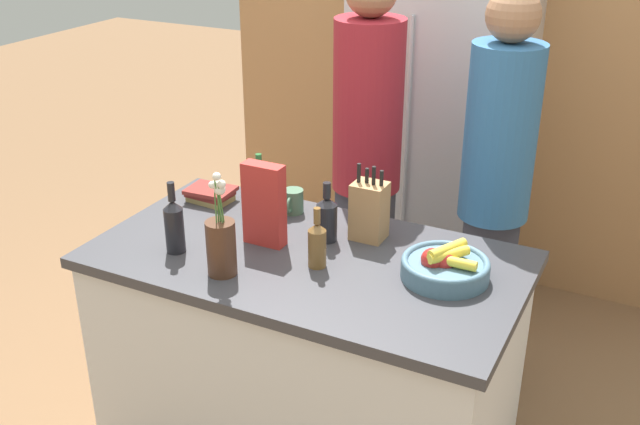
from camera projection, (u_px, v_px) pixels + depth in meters
name	position (u px, v px, depth m)	size (l,w,h in m)	color
kitchen_island	(308.00, 358.00, 2.81)	(1.51, 0.82, 0.89)	silver
back_wall_wood	(466.00, 40.00, 3.90)	(2.71, 0.12, 2.60)	#AD7A4C
refrigerator	(439.00, 128.00, 3.77)	(0.80, 0.62, 1.85)	#B7B7BC
fruit_bowl	(445.00, 266.00, 2.46)	(0.29, 0.29, 0.12)	slate
knife_block	(369.00, 210.00, 2.70)	(0.12, 0.10, 0.28)	#A87A4C
flower_vase	(221.00, 243.00, 2.46)	(0.10, 0.10, 0.37)	#4C2D1E
cereal_box	(264.00, 205.00, 2.64)	(0.15, 0.06, 0.30)	red
coffee_mug	(293.00, 201.00, 2.92)	(0.08, 0.12, 0.10)	#42664C
book_stack	(210.00, 194.00, 3.03)	(0.19, 0.15, 0.06)	#99844C
bottle_oil	(174.00, 225.00, 2.60)	(0.07, 0.07, 0.26)	black
bottle_vinegar	(327.00, 218.00, 2.69)	(0.08, 0.08, 0.23)	black
bottle_wine	(317.00, 244.00, 2.51)	(0.06, 0.06, 0.22)	brown
bottle_water	(260.00, 192.00, 2.87)	(0.06, 0.06, 0.25)	#286633
person_at_sink	(367.00, 150.00, 3.17)	(0.29, 0.29, 1.79)	#383842
person_in_blue	(496.00, 178.00, 2.97)	(0.28, 0.28, 1.74)	#383842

